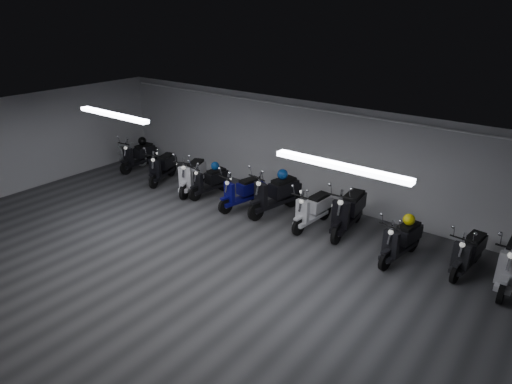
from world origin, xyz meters
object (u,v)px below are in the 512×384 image
Objects in this scene: scooter_1 at (162,162)px; helmet_3 at (283,174)px; scooter_7 at (349,205)px; scooter_8 at (402,235)px; bicycle at (128,148)px; helmet_1 at (409,220)px; scooter_6 at (313,204)px; scooter_2 at (192,170)px; scooter_3 at (209,176)px; scooter_5 at (275,188)px; scooter_9 at (469,246)px; scooter_0 at (138,151)px; scooter_4 at (242,187)px; helmet_2 at (215,166)px; helmet_0 at (142,141)px.

scooter_1 is 6.04× the size of helmet_3.
scooter_7 is 1.58m from scooter_8.
helmet_1 is at bearing -97.33° from bicycle.
scooter_6 is 6.56× the size of helmet_1.
scooter_2 is 4.85m from scooter_7.
scooter_3 is at bearing -100.91° from bicycle.
scooter_5 is 1.19× the size of scooter_9.
scooter_7 is at bearing -3.76° from scooter_0.
scooter_2 is at bearing -20.01° from scooter_1.
scooter_5 is 3.57m from helmet_1.
bicycle is at bearing -176.80° from scooter_3.
scooter_0 is 1.03× the size of scooter_4.
helmet_1 is at bearing 10.78° from scooter_5.
bicycle is at bearing 150.97° from scooter_2.
scooter_3 is (3.44, -0.20, -0.05)m from scooter_0.
scooter_7 is at bearing 1.91° from helmet_2.
helmet_0 reaches higher than helmet_2.
helmet_1 is at bearing -2.15° from helmet_0.
scooter_2 is at bearing -10.86° from scooter_0.
scooter_9 is at bearing -18.85° from scooter_2.
scooter_2 is at bearing 179.81° from scooter_7.
scooter_9 is (5.70, 0.36, -0.02)m from scooter_4.
scooter_5 is 7.58× the size of helmet_1.
scooter_9 reaches higher than helmet_0.
scooter_8 is at bearing -7.05° from scooter_0.
scooter_9 is 6.36× the size of helmet_1.
helmet_3 is at bearing 5.51° from helmet_2.
scooter_2 reaches higher than helmet_3.
scooter_4 is 2.97m from scooter_7.
scooter_4 is (1.28, -0.10, 0.03)m from scooter_3.
scooter_2 is at bearing -10.60° from helmet_0.
scooter_0 is 7.65m from scooter_7.
scooter_5 is 4.81m from scooter_9.
scooter_6 is at bearing -97.93° from bicycle.
scooter_7 is at bearing -15.41° from scooter_1.
scooter_5 reaches higher than scooter_2.
scooter_0 reaches higher than helmet_0.
scooter_3 reaches higher than helmet_2.
helmet_2 is (-4.18, -0.14, 0.12)m from scooter_7.
helmet_3 reaches higher than helmet_2.
scooter_0 is 2.83m from scooter_2.
scooter_0 is at bearing -109.19° from bicycle.
scooter_8 is at bearing -3.60° from helmet_0.
bicycle is (-3.57, 0.47, -0.13)m from scooter_2.
helmet_0 is at bearing -91.31° from bicycle.
bicycle is 6.61× the size of helmet_1.
scooter_5 is 0.41m from helmet_3.
scooter_0 is 0.38m from helmet_0.
scooter_5 reaches higher than scooter_6.
helmet_1 is (1.54, -0.26, 0.17)m from scooter_7.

